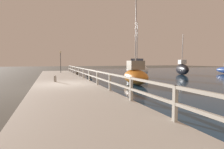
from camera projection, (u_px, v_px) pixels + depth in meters
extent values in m
plane|color=#4C473D|center=(65.00, 88.00, 11.95)|extent=(120.00, 120.00, 0.00)
cube|color=beige|center=(65.00, 86.00, 11.94)|extent=(4.06, 36.00, 0.26)
cube|color=beige|center=(175.00, 104.00, 4.36)|extent=(0.10, 0.10, 0.91)
cube|color=beige|center=(131.00, 89.00, 6.70)|extent=(0.10, 0.10, 0.91)
cube|color=beige|center=(110.00, 82.00, 9.04)|extent=(0.10, 0.10, 0.91)
cube|color=beige|center=(97.00, 78.00, 11.38)|extent=(0.10, 0.10, 0.91)
cube|color=beige|center=(89.00, 75.00, 13.71)|extent=(0.10, 0.10, 0.91)
cube|color=beige|center=(83.00, 73.00, 16.05)|extent=(0.10, 0.10, 0.91)
cube|color=beige|center=(79.00, 72.00, 18.39)|extent=(0.10, 0.10, 0.91)
cube|color=beige|center=(76.00, 71.00, 20.73)|extent=(0.10, 0.10, 0.91)
cube|color=beige|center=(73.00, 70.00, 23.07)|extent=(0.10, 0.10, 0.91)
cube|color=beige|center=(71.00, 69.00, 25.41)|extent=(0.10, 0.10, 0.91)
cube|color=beige|center=(69.00, 68.00, 27.75)|extent=(0.10, 0.10, 0.91)
cube|color=beige|center=(93.00, 71.00, 12.52)|extent=(0.09, 32.50, 0.08)
cube|color=beige|center=(93.00, 76.00, 12.55)|extent=(0.09, 32.50, 0.08)
ellipsoid|color=#666056|center=(78.00, 73.00, 23.48)|extent=(0.55, 0.50, 0.42)
ellipsoid|color=#666056|center=(89.00, 76.00, 19.03)|extent=(0.63, 0.57, 0.47)
cylinder|color=gray|center=(55.00, 79.00, 13.18)|extent=(0.19, 0.19, 0.36)
sphere|color=gray|center=(55.00, 76.00, 13.16)|extent=(0.17, 0.17, 0.17)
cylinder|color=#2D2D33|center=(61.00, 63.00, 23.50)|extent=(0.07, 0.07, 2.68)
sphere|color=beige|center=(60.00, 52.00, 23.39)|extent=(0.27, 0.27, 0.27)
ellipsoid|color=black|center=(182.00, 69.00, 23.79)|extent=(2.45, 4.09, 1.44)
cube|color=silver|center=(182.00, 62.00, 23.71)|extent=(1.14, 1.42, 0.57)
cylinder|color=silver|center=(183.00, 49.00, 23.59)|extent=(0.09, 0.09, 4.02)
ellipsoid|color=white|center=(137.00, 70.00, 20.30)|extent=(2.43, 3.38, 1.53)
cube|color=#4C566B|center=(137.00, 61.00, 20.22)|extent=(1.30, 1.34, 0.60)
cylinder|color=silver|center=(137.00, 43.00, 20.07)|extent=(0.09, 0.09, 4.77)
ellipsoid|color=orange|center=(135.00, 77.00, 13.58)|extent=(1.98, 3.69, 1.16)
cube|color=#9E937F|center=(135.00, 65.00, 13.51)|extent=(1.23, 1.32, 0.68)
cylinder|color=silver|center=(136.00, 34.00, 13.34)|extent=(0.09, 0.09, 5.46)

